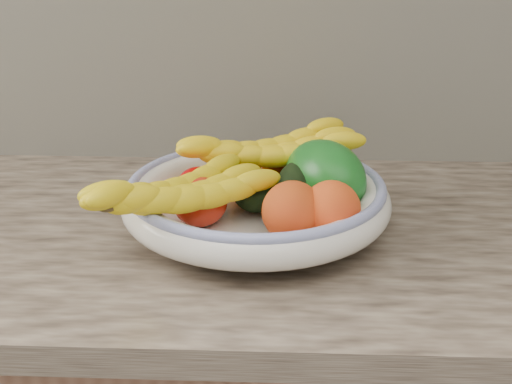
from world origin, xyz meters
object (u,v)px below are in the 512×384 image
object	(u,v)px
banana_bunch_back	(269,156)
fruit_bowl	(256,199)
banana_bunch_front	(179,198)
green_mango	(325,176)

from	to	relation	value
banana_bunch_back	fruit_bowl	bearing A→B (deg)	-119.98
fruit_bowl	banana_bunch_back	xyz separation A→B (m)	(0.02, 0.08, 0.04)
fruit_bowl	banana_bunch_back	bearing A→B (deg)	78.92
fruit_bowl	banana_bunch_front	bearing A→B (deg)	-140.64
fruit_bowl	banana_bunch_back	world-z (taller)	banana_bunch_back
banana_bunch_back	green_mango	bearing A→B (deg)	-52.25
fruit_bowl	banana_bunch_front	world-z (taller)	banana_bunch_front
fruit_bowl	green_mango	size ratio (longest dim) A/B	2.60
green_mango	banana_bunch_back	bearing A→B (deg)	112.37
banana_bunch_back	banana_bunch_front	distance (m)	0.20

